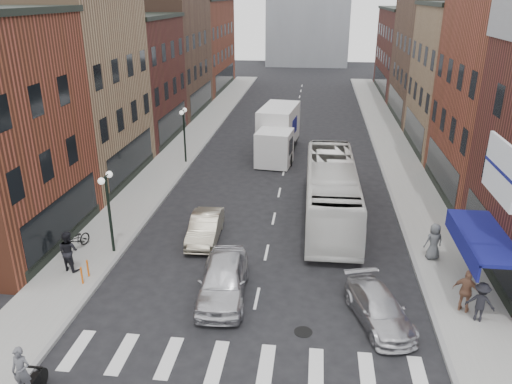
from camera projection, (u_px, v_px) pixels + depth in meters
ground at (254, 312)px, 19.88m from camera, size 160.00×160.00×0.00m
sidewalk_left at (185, 147)px, 41.09m from camera, size 3.00×74.00×0.15m
sidewalk_right at (396, 154)px, 39.18m from camera, size 3.00×74.00×0.15m
curb_left at (203, 148)px, 40.95m from camera, size 0.20×74.00×0.16m
curb_right at (377, 155)px, 39.37m from camera, size 0.20×74.00×0.16m
crosswalk_stripes at (243, 364)px, 17.12m from camera, size 12.00×2.20×0.01m
bldg_left_mid_a at (51, 88)px, 32.20m from camera, size 10.30×10.20×12.30m
bldg_left_mid_b at (112, 79)px, 41.79m from camera, size 10.30×10.20×10.30m
bldg_left_far_a at (152, 48)px, 51.38m from camera, size 10.30×12.20×13.30m
bldg_left_far_b at (187, 45)px, 64.65m from camera, size 10.30×16.20×11.30m
bldg_right_mid_b at (487, 80)px, 38.22m from camera, size 10.30×10.20×11.30m
bldg_right_far_a at (453, 57)px, 48.18m from camera, size 10.30×12.20×12.30m
bldg_right_far_b at (424, 52)px, 61.46m from camera, size 10.30×16.20×10.30m
awning_blue at (480, 238)px, 20.21m from camera, size 1.80×5.00×0.78m
billboard_sign at (503, 172)px, 17.10m from camera, size 1.52×3.00×3.70m
streetlamp_near at (108, 198)px, 23.32m from camera, size 0.32×1.22×4.11m
streetlamp_far at (184, 125)px, 36.23m from camera, size 0.32×1.22×4.11m
bike_rack at (85, 272)px, 21.73m from camera, size 0.08×0.68×0.80m
box_truck at (277, 133)px, 38.68m from camera, size 3.15×8.53×3.61m
motorcycle_rider at (24, 379)px, 15.06m from camera, size 0.59×2.11×2.14m
transit_bus at (331, 191)px, 27.71m from camera, size 2.89×11.57×3.21m
sedan_left_near at (223, 279)px, 20.65m from camera, size 2.27×4.96×1.65m
sedan_left_far at (205, 228)px, 25.53m from camera, size 1.64×4.18×1.36m
curb_car at (379, 308)px, 19.11m from camera, size 2.87×4.51×1.22m
parked_bicycle at (75, 241)px, 24.23m from camera, size 1.19×2.01×1.00m
ped_left_solo at (68, 251)px, 22.34m from camera, size 1.05×0.79×1.91m
ped_right_a at (481, 302)px, 18.90m from camera, size 1.16×0.84×1.62m
ped_right_b at (466, 291)px, 19.41m from camera, size 1.18×0.97×1.80m
ped_right_c at (434, 241)px, 23.32m from camera, size 1.00×0.80×1.78m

